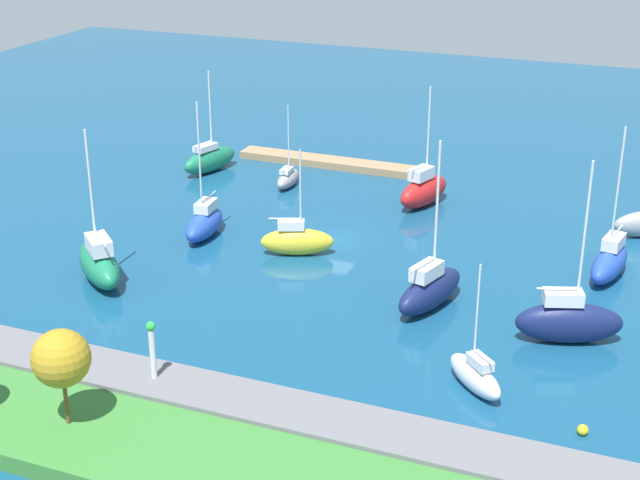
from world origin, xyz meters
The scene contains 17 objects.
water centered at (0.00, 0.00, 0.00)m, with size 160.00×160.00×0.00m, color navy.
pier_dock centered at (7.76, -18.64, 0.37)m, with size 20.23×2.52×0.74m, color #997A56.
breakwater centered at (0.00, 27.10, 0.67)m, with size 58.48×3.98×1.35m, color slate.
shoreline_park centered at (0.00, 32.15, 0.54)m, with size 64.23×8.85×1.07m, color #387A33.
harbor_beacon centered at (1.29, 27.10, 3.50)m, with size 0.56×0.56×3.73m.
park_tree_midwest centered at (3.40, 32.73, 5.16)m, with size 3.24×3.24×5.72m.
sailboat_blue_near_pier centered at (-22.08, -0.90, 1.34)m, with size 3.20×7.07×12.09m.
sailboat_green_inner_mooring centered at (13.87, 14.39, 1.53)m, with size 7.46×7.15×11.87m.
sailboat_navy_east_end centered at (-20.67, 10.79, 1.58)m, with size 7.48×4.50×12.74m.
sailboat_gray_lone_north centered at (9.41, -11.04, 0.85)m, with size 1.84×4.79×8.06m.
sailboat_red_lone_south centered at (-4.36, -10.84, 1.53)m, with size 4.18×7.15×11.15m.
sailboat_yellow_center_basin centered at (1.96, 4.07, 1.25)m, with size 6.15×3.92×8.91m.
sailboat_white_outer_mooring centered at (-16.36, 19.10, 1.03)m, with size 4.71×4.58×8.28m.
sailboat_blue_west_end centered at (10.75, 3.47, 1.26)m, with size 2.76×6.41×11.83m.
sailboat_green_far_north centered at (18.70, -12.26, 1.31)m, with size 3.85×7.32×10.33m.
sailboat_navy_mid_basin centered at (-10.71, 9.35, 1.48)m, with size 4.17×7.80×12.42m.
mooring_buoy_yellow centered at (-23.14, 21.54, 0.32)m, with size 0.64×0.64×0.64m, color yellow.
Camera 1 is at (-26.21, 68.58, 30.53)m, focal length 52.79 mm.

